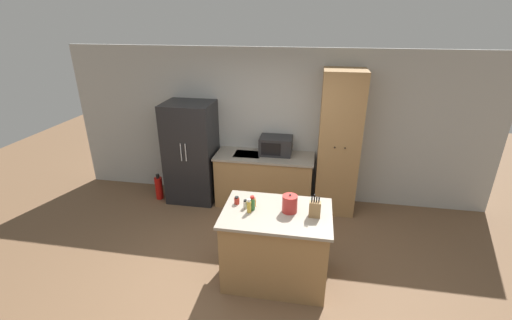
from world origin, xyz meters
name	(u,v)px	position (x,y,z in m)	size (l,w,h in m)	color
ground_plane	(249,282)	(0.00, 0.00, 0.00)	(14.00, 14.00, 0.00)	brown
wall_back	(274,126)	(0.00, 2.33, 1.30)	(7.20, 0.06, 2.60)	#B2B2AD
refrigerator	(192,152)	(-1.39, 1.96, 0.87)	(0.82, 0.71, 1.74)	black
back_counter	(264,179)	(-0.12, 1.99, 0.45)	(1.65, 0.66, 0.90)	#9E7547
pantry_cabinet	(339,144)	(1.07, 2.01, 1.16)	(0.63, 0.60, 2.33)	#9E7547
kitchen_island	(276,245)	(0.31, 0.16, 0.47)	(1.27, 0.87, 0.94)	#9E7547
microwave	(276,145)	(0.06, 2.09, 1.04)	(0.53, 0.39, 0.30)	#232326
knife_block	(315,209)	(0.74, 0.14, 1.04)	(0.13, 0.08, 0.28)	#9E7547
spice_bottle_tall_dark	(237,200)	(-0.19, 0.27, 0.99)	(0.06, 0.06, 0.09)	#B2281E
spice_bottle_short_red	(245,204)	(-0.07, 0.19, 0.99)	(0.05, 0.05, 0.11)	beige
spice_bottle_amber_oil	(249,206)	(-0.01, 0.10, 1.02)	(0.05, 0.05, 0.17)	gold
spice_bottle_green_herb	(254,202)	(0.02, 0.24, 1.00)	(0.05, 0.05, 0.11)	orange
spice_bottle_pale_salt	(252,203)	(0.02, 0.16, 1.03)	(0.06, 0.06, 0.18)	#337033
kettle	(290,204)	(0.45, 0.20, 1.05)	(0.18, 0.18, 0.23)	#B72D28
fire_extinguisher	(159,188)	(-1.99, 1.80, 0.21)	(0.13, 0.13, 0.48)	red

